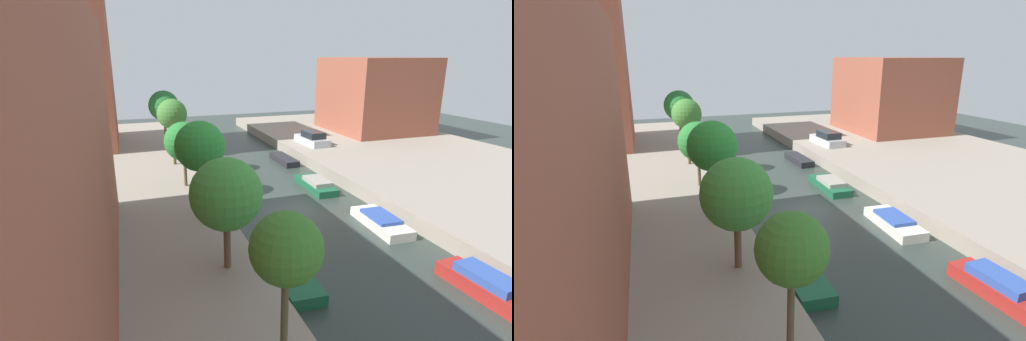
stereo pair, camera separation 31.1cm
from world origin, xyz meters
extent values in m
plane|color=#2D3833|center=(0.00, 0.00, 0.00)|extent=(84.00, 84.00, 0.00)
cube|color=gray|center=(-15.00, 0.00, 0.50)|extent=(20.00, 64.00, 1.00)
cube|color=gray|center=(15.00, 0.00, 0.50)|extent=(20.00, 64.00, 1.00)
cube|color=brown|center=(-16.00, 20.39, 11.20)|extent=(10.00, 10.32, 20.40)
cube|color=brown|center=(18.00, 17.80, 5.22)|extent=(10.00, 10.62, 8.44)
cylinder|color=brown|center=(-6.55, -13.00, 2.65)|extent=(0.21, 0.21, 3.31)
sphere|color=#387328|center=(-6.55, -13.00, 5.00)|extent=(1.97, 1.97, 1.97)
cylinder|color=brown|center=(-6.55, -6.86, 2.13)|extent=(0.30, 0.30, 2.27)
sphere|color=#3B8B35|center=(-6.55, -6.86, 4.33)|extent=(3.03, 3.03, 3.03)
cylinder|color=brown|center=(-6.55, -1.48, 2.59)|extent=(0.23, 0.23, 3.18)
sphere|color=#2A8C32|center=(-6.55, -1.48, 5.13)|extent=(2.70, 2.70, 2.70)
cylinder|color=brown|center=(-6.55, 4.45, 2.11)|extent=(0.22, 0.22, 2.22)
sphere|color=#24722E|center=(-6.55, 4.45, 4.15)|extent=(2.65, 2.65, 2.65)
cylinder|color=brown|center=(-6.55, 10.21, 2.67)|extent=(0.25, 0.25, 3.34)
sphere|color=#3B752F|center=(-6.55, 10.21, 5.19)|extent=(2.42, 2.42, 2.42)
cylinder|color=#4D4C2D|center=(-6.55, 16.48, 2.55)|extent=(0.25, 0.25, 3.09)
sphere|color=#236B2E|center=(-6.55, 16.48, 5.10)|extent=(2.87, 2.87, 2.87)
cube|color=#B7B7BC|center=(7.69, 13.35, 1.35)|extent=(2.03, 4.39, 0.71)
cube|color=#1E2328|center=(7.69, 13.03, 2.03)|extent=(1.73, 2.44, 0.65)
cube|color=#195638|center=(-3.78, -7.88, 0.28)|extent=(1.78, 3.36, 0.56)
cube|color=maroon|center=(3.62, -11.17, 0.32)|extent=(1.60, 4.64, 0.63)
cube|color=#2D4C9E|center=(3.62, -10.94, 0.83)|extent=(1.29, 2.57, 0.39)
cube|color=beige|center=(3.57, -3.86, 0.27)|extent=(1.89, 4.34, 0.54)
cube|color=#2D4C9E|center=(3.57, -3.80, 0.65)|extent=(1.54, 2.42, 0.20)
cube|color=#195638|center=(3.07, 3.48, 0.26)|extent=(1.67, 4.45, 0.51)
cube|color=gray|center=(3.07, 3.25, 0.67)|extent=(1.40, 2.45, 0.31)
cube|color=#232328|center=(3.69, 11.08, 0.28)|extent=(1.40, 4.17, 0.55)
camera|label=1|loc=(-10.15, -21.10, 9.77)|focal=26.93mm
camera|label=2|loc=(-9.85, -21.20, 9.77)|focal=26.93mm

